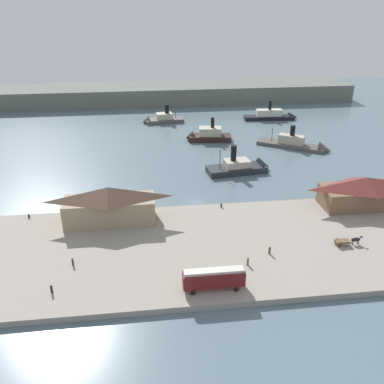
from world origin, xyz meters
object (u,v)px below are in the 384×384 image
at_px(pedestrian_walking_west, 51,289).
at_px(mooring_post_center_west, 29,216).
at_px(ferry_approaching_east, 160,119).
at_px(pedestrian_at_waters_edge, 73,262).
at_px(street_tram, 214,278).
at_px(ferry_shed_west_terminal, 109,204).
at_px(ferry_shed_east_terminal, 364,191).
at_px(mooring_post_east, 221,205).
at_px(pedestrian_by_tram, 248,261).
at_px(pedestrian_near_east_shed, 270,250).
at_px(ferry_near_quay, 301,145).
at_px(ferry_moored_east, 244,167).
at_px(ferry_outer_harbor, 206,136).
at_px(ferry_departing_north, 274,116).
at_px(horse_cart, 347,241).

xyz_separation_m(pedestrian_walking_west, mooring_post_center_west, (-10.13, 28.37, -0.34)).
bearing_deg(ferry_approaching_east, pedestrian_at_waters_edge, -102.33).
bearing_deg(pedestrian_walking_west, street_tram, -4.87).
xyz_separation_m(ferry_shed_west_terminal, ferry_shed_east_terminal, (60.74, 0.57, -0.57)).
bearing_deg(mooring_post_east, pedestrian_by_tram, -88.61).
bearing_deg(ferry_shed_west_terminal, pedestrian_near_east_shed, -28.05).
distance_m(pedestrian_at_waters_edge, ferry_near_quay, 92.10).
relative_size(mooring_post_east, ferry_near_quay, 0.04).
height_order(pedestrian_walking_west, ferry_moored_east, ferry_moored_east).
xyz_separation_m(ferry_moored_east, ferry_near_quay, (24.40, 17.76, -0.24)).
bearing_deg(ferry_shed_west_terminal, pedestrian_at_waters_edge, -111.15).
height_order(ferry_shed_east_terminal, mooring_post_center_west, ferry_shed_east_terminal).
relative_size(pedestrian_near_east_shed, ferry_outer_harbor, 0.11).
bearing_deg(ferry_outer_harbor, ferry_moored_east, -77.40).
height_order(ferry_shed_west_terminal, ferry_shed_east_terminal, ferry_shed_west_terminal).
bearing_deg(pedestrian_near_east_shed, ferry_departing_north, 72.42).
bearing_deg(ferry_shed_west_terminal, ferry_outer_harbor, 62.02).
xyz_separation_m(pedestrian_at_waters_edge, pedestrian_walking_west, (-2.55, -7.89, 0.02)).
xyz_separation_m(street_tram, pedestrian_near_east_shed, (12.93, 9.44, -1.58)).
relative_size(ferry_shed_west_terminal, pedestrian_by_tram, 11.84).
relative_size(street_tram, ferry_moored_east, 0.55).
height_order(mooring_post_center_west, mooring_post_east, same).
bearing_deg(ferry_near_quay, ferry_approaching_east, 141.08).
relative_size(ferry_shed_east_terminal, ferry_near_quay, 0.87).
relative_size(ferry_shed_east_terminal, horse_cart, 3.62).
relative_size(mooring_post_center_west, ferry_departing_north, 0.04).
bearing_deg(pedestrian_by_tram, ferry_approaching_east, 96.33).
bearing_deg(ferry_departing_north, ferry_shed_east_terminal, -92.00).
bearing_deg(mooring_post_east, horse_cart, -40.99).
relative_size(street_tram, ferry_near_quay, 0.45).
bearing_deg(mooring_post_center_west, ferry_departing_north, 43.35).
distance_m(pedestrian_near_east_shed, ferry_approaching_east, 101.63).
xyz_separation_m(mooring_post_east, ferry_outer_harbor, (4.52, 54.22, 0.13)).
bearing_deg(horse_cart, ferry_shed_east_terminal, 54.41).
xyz_separation_m(ferry_shed_east_terminal, pedestrian_by_tram, (-33.84, -20.90, -2.98)).
relative_size(ferry_near_quay, ferry_outer_harbor, 1.42).
bearing_deg(ferry_approaching_east, pedestrian_walking_west, -102.75).
bearing_deg(ferry_outer_harbor, pedestrian_walking_west, -115.77).
relative_size(pedestrian_walking_west, ferry_near_quay, 0.07).
bearing_deg(ferry_approaching_east, street_tram, -88.03).
height_order(ferry_shed_east_terminal, ferry_moored_east, ferry_shed_east_terminal).
relative_size(horse_cart, pedestrian_by_tram, 3.31).
xyz_separation_m(horse_cart, ferry_moored_east, (-11.37, 43.64, -0.66)).
height_order(ferry_shed_west_terminal, pedestrian_near_east_shed, ferry_shed_west_terminal).
bearing_deg(street_tram, pedestrian_by_tram, 39.00).
bearing_deg(ferry_departing_north, ferry_shed_west_terminal, -127.74).
xyz_separation_m(ferry_shed_west_terminal, pedestrian_walking_west, (-8.85, -24.17, -3.56)).
distance_m(horse_cart, pedestrian_by_tram, 22.51).
xyz_separation_m(pedestrian_walking_west, ferry_outer_harbor, (39.68, 82.20, -0.20)).
height_order(pedestrian_at_waters_edge, ferry_near_quay, ferry_near_quay).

